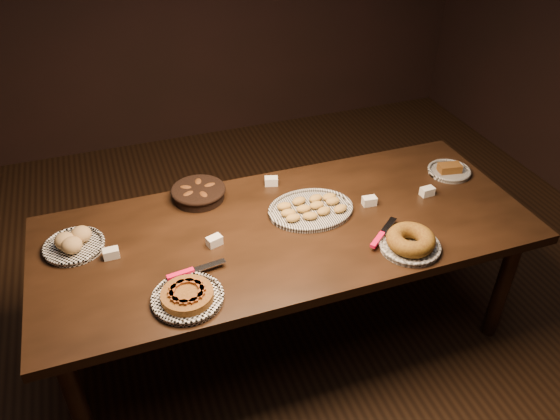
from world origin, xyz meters
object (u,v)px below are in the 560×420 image
object	(u,v)px
apple_tart_plate	(187,296)
madeleine_platter	(311,209)
buffet_table	(287,238)
bundt_cake_plate	(410,242)

from	to	relation	value
apple_tart_plate	madeleine_platter	xyz separation A→B (m)	(0.71, 0.40, -0.00)
buffet_table	madeleine_platter	xyz separation A→B (m)	(0.15, 0.08, 0.09)
buffet_table	apple_tart_plate	world-z (taller)	apple_tart_plate
madeleine_platter	bundt_cake_plate	bearing A→B (deg)	-49.17
madeleine_platter	bundt_cake_plate	world-z (taller)	bundt_cake_plate
buffet_table	bundt_cake_plate	world-z (taller)	bundt_cake_plate
bundt_cake_plate	buffet_table	bearing A→B (deg)	125.09
apple_tart_plate	bundt_cake_plate	world-z (taller)	bundt_cake_plate
madeleine_platter	bundt_cake_plate	distance (m)	0.53
apple_tart_plate	madeleine_platter	bearing A→B (deg)	52.27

